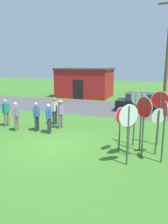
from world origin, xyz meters
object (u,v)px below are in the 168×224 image
Objects in this scene: utility_pole at (168,55)px; stop_sign_tallest at (164,122)px; stop_sign_rear_right at (144,115)px; person_in_teal at (6,111)px; stop_sign_center_cluster at (128,123)px; person_on_left at (60,112)px; stop_sign_rear_left at (141,113)px; stop_sign_low_front at (120,122)px; person_with_sunhat at (16,115)px; person_holding_notes at (37,115)px; parked_car_on_street at (143,103)px; stop_sign_far_back at (158,124)px; stop_sign_nearest at (135,110)px; stop_sign_leaning_left at (129,124)px; person_in_blue at (49,117)px; stop_sign_leaning_right at (160,108)px.

utility_pole reaches higher than stop_sign_tallest.
stop_sign_rear_right is 8.67m from person_in_teal.
stop_sign_tallest is at bearing -13.73° from person_in_teal.
stop_sign_center_cluster is 1.38× the size of person_on_left.
stop_sign_tallest reaches higher than person_on_left.
stop_sign_center_cluster is 1.67m from stop_sign_rear_left.
stop_sign_low_front is 1.17× the size of person_on_left.
person_holding_notes is (1.12, 0.40, 0.00)m from person_with_sunhat.
parked_car_on_street is 10.52m from person_in_teal.
person_holding_notes is (-6.07, 1.68, -0.85)m from stop_sign_rear_right.
utility_pole is at bearing 88.28° from stop_sign_far_back.
person_in_teal is at bearing 170.34° from stop_sign_far_back.
stop_sign_nearest is (-0.02, 2.21, 0.09)m from stop_sign_center_cluster.
stop_sign_leaning_left is 1.21× the size of person_in_blue.
stop_sign_low_front is 6.29m from person_with_sunhat.
stop_sign_rear_right is at bearing -143.87° from stop_sign_far_back.
stop_sign_rear_right is 1.10m from stop_sign_center_cluster.
person_in_blue is (-4.63, 1.60, -0.45)m from stop_sign_leaning_left.
stop_sign_leaning_left is at bearing 95.19° from stop_sign_center_cluster.
stop_sign_leaning_right is 1.28× the size of stop_sign_leaning_left.
stop_sign_rear_right is 5.73m from person_on_left.
stop_sign_rear_right is 1.04× the size of stop_sign_tallest.
utility_pole reaches higher than stop_sign_leaning_right.
stop_sign_rear_left reaches higher than person_with_sunhat.
stop_sign_rear_left is (-0.95, 0.97, 0.10)m from stop_sign_tallest.
stop_sign_rear_right is 1.74m from stop_sign_leaning_right.
person_in_blue is at bearing -7.17° from person_in_teal.
utility_pole reaches higher than person_in_teal.
stop_sign_rear_left reaches higher than stop_sign_center_cluster.
stop_sign_far_back is 1.21× the size of person_in_blue.
stop_sign_tallest is 0.95× the size of stop_sign_rear_left.
stop_sign_low_front reaches higher than person_with_sunhat.
stop_sign_rear_right is at bearing 7.21° from stop_sign_leaning_left.
stop_sign_center_cluster is at bearing -66.41° from stop_sign_low_front.
stop_sign_center_cluster is (-1.28, -9.57, -2.79)m from utility_pole.
parked_car_on_street is 1.75× the size of stop_sign_tallest.
person_on_left is (-5.03, 2.62, -0.79)m from stop_sign_rear_right.
stop_sign_tallest is 9.51m from person_in_teal.
person_in_blue is (3.22, -0.41, -0.03)m from person_in_teal.
stop_sign_center_cluster reaches higher than person_in_teal.
stop_sign_rear_left reaches higher than stop_sign_far_back.
stop_sign_rear_left is at bearing 78.85° from stop_sign_center_cluster.
utility_pole reaches higher than stop_sign_rear_right.
stop_sign_leaning_left is (-0.08, 0.91, -0.26)m from stop_sign_center_cluster.
stop_sign_leaning_left reaches higher than stop_sign_far_back.
person_in_teal is (-7.92, 0.71, -0.78)m from stop_sign_nearest.
stop_sign_leaning_left is at bearing -19.03° from person_in_blue.
stop_sign_center_cluster is 1.19× the size of stop_sign_low_front.
stop_sign_nearest is at bearing -0.57° from person_with_sunhat.
person_in_teal is (-9.21, 2.25, -0.67)m from stop_sign_tallest.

